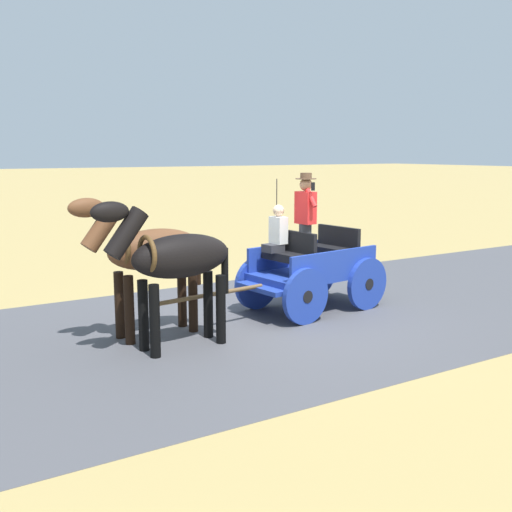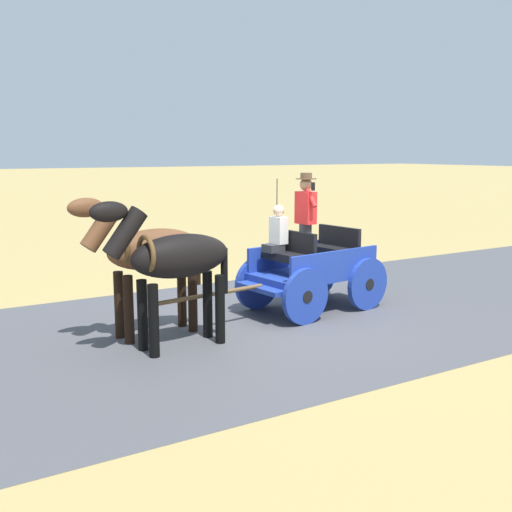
{
  "view_description": "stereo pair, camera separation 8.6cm",
  "coord_description": "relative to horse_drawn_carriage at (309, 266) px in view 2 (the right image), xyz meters",
  "views": [
    {
      "loc": [
        -8.35,
        5.73,
        2.86
      ],
      "look_at": [
        0.28,
        0.48,
        1.1
      ],
      "focal_mm": 42.16,
      "sensor_mm": 36.0,
      "label": 1
    },
    {
      "loc": [
        -8.4,
        5.66,
        2.86
      ],
      "look_at": [
        0.28,
        0.48,
        1.1
      ],
      "focal_mm": 42.16,
      "sensor_mm": 36.0,
      "label": 2
    }
  ],
  "objects": [
    {
      "name": "ground_plane",
      "position": [
        -0.27,
        0.64,
        -0.82
      ],
      "size": [
        200.0,
        200.0,
        0.0
      ],
      "primitive_type": "plane",
      "color": "tan"
    },
    {
      "name": "horse_off_side",
      "position": [
        0.0,
        3.05,
        0.51
      ],
      "size": [
        0.68,
        2.14,
        2.21
      ],
      "color": "brown",
      "rests_on": "ground"
    },
    {
      "name": "horse_near_side",
      "position": [
        -0.76,
        2.96,
        0.51
      ],
      "size": [
        0.68,
        2.14,
        2.21
      ],
      "color": "black",
      "rests_on": "ground"
    },
    {
      "name": "road_surface",
      "position": [
        -0.27,
        0.64,
        -0.81
      ],
      "size": [
        6.42,
        160.0,
        0.01
      ],
      "primitive_type": "cube",
      "color": "#4C4C51",
      "rests_on": "ground"
    },
    {
      "name": "horse_drawn_carriage",
      "position": [
        0.0,
        0.0,
        0.0
      ],
      "size": [
        1.71,
        4.51,
        2.5
      ],
      "color": "#1E3899",
      "rests_on": "ground"
    }
  ]
}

